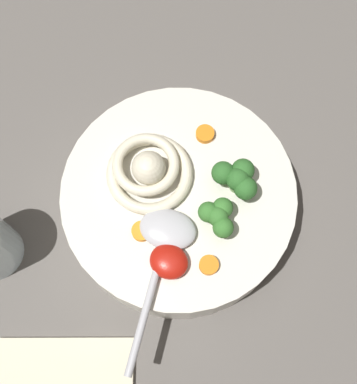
# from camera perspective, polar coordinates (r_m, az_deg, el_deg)

# --- Properties ---
(table_slab) EXTENTS (1.20, 1.20, 0.03)m
(table_slab) POSITION_cam_1_polar(r_m,az_deg,el_deg) (0.63, 2.00, -5.27)
(table_slab) COLOR #5B5651
(table_slab) RESTS_ON ground
(soup_bowl) EXTENTS (0.26, 0.26, 0.06)m
(soup_bowl) POSITION_cam_1_polar(r_m,az_deg,el_deg) (0.59, -0.00, -0.99)
(soup_bowl) COLOR silver
(soup_bowl) RESTS_ON table_slab
(noodle_pile) EXTENTS (0.10, 0.10, 0.04)m
(noodle_pile) POSITION_cam_1_polar(r_m,az_deg,el_deg) (0.55, -3.36, 2.46)
(noodle_pile) COLOR beige
(noodle_pile) RESTS_ON soup_bowl
(soup_spoon) EXTENTS (0.07, 0.18, 0.02)m
(soup_spoon) POSITION_cam_1_polar(r_m,az_deg,el_deg) (0.54, -1.58, -5.53)
(soup_spoon) COLOR #B7B7BC
(soup_spoon) RESTS_ON soup_bowl
(chili_sauce_dollop) EXTENTS (0.04, 0.04, 0.02)m
(chili_sauce_dollop) POSITION_cam_1_polar(r_m,az_deg,el_deg) (0.53, -1.08, -7.70)
(chili_sauce_dollop) COLOR #B2190F
(chili_sauce_dollop) RESTS_ON soup_bowl
(broccoli_floret_right) EXTENTS (0.05, 0.04, 0.04)m
(broccoli_floret_right) POSITION_cam_1_polar(r_m,az_deg,el_deg) (0.54, 6.63, 1.51)
(broccoli_floret_right) COLOR #7A9E60
(broccoli_floret_right) RESTS_ON soup_bowl
(broccoli_floret_left) EXTENTS (0.04, 0.04, 0.03)m
(broccoli_floret_left) POSITION_cam_1_polar(r_m,az_deg,el_deg) (0.53, 4.44, -2.59)
(broccoli_floret_left) COLOR #7A9E60
(broccoli_floret_left) RESTS_ON soup_bowl
(carrot_slice_front) EXTENTS (0.02, 0.02, 0.01)m
(carrot_slice_front) POSITION_cam_1_polar(r_m,az_deg,el_deg) (0.54, 3.38, -8.08)
(carrot_slice_front) COLOR orange
(carrot_slice_front) RESTS_ON soup_bowl
(carrot_slice_near_spoon) EXTENTS (0.02, 0.02, 0.01)m
(carrot_slice_near_spoon) POSITION_cam_1_polar(r_m,az_deg,el_deg) (0.54, -4.10, -4.35)
(carrot_slice_near_spoon) COLOR orange
(carrot_slice_near_spoon) RESTS_ON soup_bowl
(carrot_slice_far) EXTENTS (0.02, 0.02, 0.01)m
(carrot_slice_far) POSITION_cam_1_polar(r_m,az_deg,el_deg) (0.58, 2.95, 6.43)
(carrot_slice_far) COLOR orange
(carrot_slice_far) RESTS_ON soup_bowl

